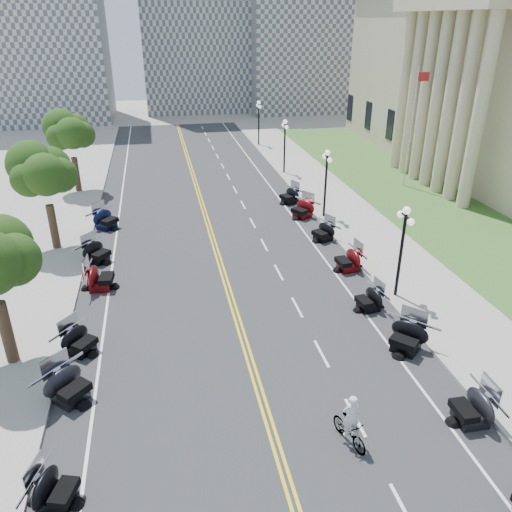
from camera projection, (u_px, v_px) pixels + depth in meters
ground at (251, 362)px, 21.50m from camera, size 160.00×160.00×0.00m
road at (220, 262)px, 30.36m from camera, size 16.00×90.00×0.01m
centerline_yellow_a at (218, 262)px, 30.33m from camera, size 0.12×90.00×0.00m
centerline_yellow_b at (222, 262)px, 30.38m from camera, size 0.12×90.00×0.00m
edge_line_north at (320, 253)px, 31.49m from camera, size 0.12×90.00×0.00m
edge_line_south at (112, 272)px, 29.22m from camera, size 0.12×90.00×0.00m
lane_dash_4 at (405, 511)px, 14.99m from camera, size 0.12×2.00×0.00m
lane_dash_5 at (355, 417)px, 18.53m from camera, size 0.12×2.00×0.00m
lane_dash_6 at (321, 353)px, 22.07m from camera, size 0.12×2.00×0.00m
lane_dash_7 at (297, 307)px, 25.61m from camera, size 0.12×2.00×0.00m
lane_dash_8 at (279, 272)px, 29.15m from camera, size 0.12×2.00×0.00m
lane_dash_9 at (264, 245)px, 32.70m from camera, size 0.12×2.00×0.00m
lane_dash_10 at (253, 223)px, 36.24m from camera, size 0.12×2.00×0.00m
lane_dash_11 at (243, 205)px, 39.78m from camera, size 0.12×2.00×0.00m
lane_dash_12 at (235, 190)px, 43.32m from camera, size 0.12×2.00×0.00m
lane_dash_13 at (228, 177)px, 46.86m from camera, size 0.12×2.00×0.00m
lane_dash_14 at (222, 166)px, 50.41m from camera, size 0.12×2.00×0.00m
lane_dash_15 at (217, 156)px, 53.95m from camera, size 0.12×2.00×0.00m
lane_dash_16 at (213, 148)px, 57.49m from camera, size 0.12×2.00×0.00m
lane_dash_17 at (209, 140)px, 61.03m from camera, size 0.12×2.00×0.00m
lane_dash_18 at (205, 134)px, 64.57m from camera, size 0.12×2.00×0.00m
lane_dash_19 at (202, 128)px, 68.12m from camera, size 0.12×2.00×0.00m
sidewalk_north at (381, 247)px, 32.20m from camera, size 5.00×90.00×0.15m
sidewalk_south at (37, 277)px, 28.46m from camera, size 5.00×90.00×0.15m
lawn at (420, 201)px, 40.54m from camera, size 9.00×60.00×0.10m
distant_block_a at (34, 23)px, 67.63m from camera, size 18.00×14.00×26.00m
distant_block_b at (192, 8)px, 76.00m from camera, size 16.00×12.00×30.00m
distant_block_c at (310, 36)px, 78.26m from camera, size 20.00×14.00×22.00m
street_lamp_2 at (401, 253)px, 25.46m from camera, size 0.50×1.20×4.90m
street_lamp_3 at (326, 184)px, 36.09m from camera, size 0.50×1.20×4.90m
street_lamp_4 at (285, 147)px, 46.71m from camera, size 0.50×1.20×4.90m
street_lamp_5 at (259, 123)px, 57.34m from camera, size 0.50×1.20×4.90m
flagpole at (411, 129)px, 42.04m from camera, size 1.10×0.20×10.00m
tree_3 at (44, 178)px, 30.08m from camera, size 4.80×4.80×9.20m
tree_4 at (71, 136)px, 40.71m from camera, size 4.80×4.80×9.20m
motorcycle_n_4 at (473, 406)px, 18.05m from camera, size 2.07×2.07×1.43m
motorcycle_n_5 at (407, 336)px, 22.01m from camera, size 3.04×3.04×1.51m
motorcycle_n_6 at (369, 298)px, 25.18m from camera, size 2.08×2.08×1.28m
motorcycle_n_7 at (348, 259)px, 29.15m from camera, size 2.24×2.24×1.44m
motorcycle_n_8 at (323, 231)px, 33.14m from camera, size 2.51×2.51×1.34m
motorcycle_n_9 at (303, 208)px, 36.96m from camera, size 2.94×2.94×1.49m
motorcycle_n_10 at (290, 195)px, 39.87m from camera, size 2.61×2.61×1.39m
motorcycle_s_4 at (54, 488)px, 14.97m from camera, size 2.35×2.35×1.31m
motorcycle_s_5 at (68, 384)px, 19.08m from camera, size 3.06×3.06×1.51m
motorcycle_s_6 at (79, 339)px, 21.89m from camera, size 2.72×2.72×1.35m
motorcycle_s_7 at (100, 276)px, 27.09m from camera, size 2.38×2.38×1.52m
motorcycle_s_8 at (97, 251)px, 30.12m from camera, size 2.89×2.89×1.44m
motorcycle_s_9 at (106, 218)px, 35.02m from camera, size 3.04×3.04×1.51m
bicycle at (349, 431)px, 17.21m from camera, size 1.01×1.86×1.07m
cyclist_rider at (353, 399)px, 16.61m from camera, size 0.63×0.41×1.71m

